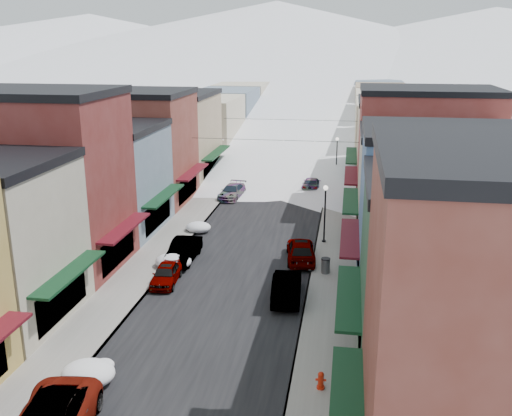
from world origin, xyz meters
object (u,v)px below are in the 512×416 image
(car_green_sedan, at_px, (287,286))
(trash_can, at_px, (326,265))
(car_dark_hatch, at_px, (183,250))
(fire_hydrant, at_px, (321,381))
(streetlamp_near, at_px, (325,207))
(car_silver_sedan, at_px, (166,274))

(car_green_sedan, distance_m, trash_can, 4.68)
(car_dark_hatch, xyz_separation_m, fire_hydrant, (10.78, -14.63, -0.26))
(car_green_sedan, distance_m, fire_hydrant, 9.90)
(car_dark_hatch, relative_size, car_green_sedan, 0.97)
(car_dark_hatch, distance_m, streetlamp_near, 11.54)
(car_dark_hatch, bearing_deg, fire_hydrant, -53.84)
(trash_can, bearing_deg, fire_hydrant, -88.24)
(streetlamp_near, bearing_deg, car_green_sedan, -99.75)
(car_silver_sedan, height_order, car_dark_hatch, car_dark_hatch)
(car_silver_sedan, xyz_separation_m, car_dark_hatch, (0.00, 4.10, 0.13))
(fire_hydrant, height_order, trash_can, trash_can)
(trash_can, bearing_deg, car_silver_sedan, -163.21)
(car_silver_sedan, xyz_separation_m, trash_can, (10.36, 3.13, 0.03))
(trash_can, distance_m, streetlamp_near, 6.80)
(car_green_sedan, bearing_deg, car_silver_sedan, -10.85)
(car_dark_hatch, relative_size, streetlamp_near, 1.05)
(car_dark_hatch, xyz_separation_m, trash_can, (10.36, -0.97, -0.10))
(trash_can, xyz_separation_m, streetlamp_near, (-0.41, 6.37, 2.36))
(fire_hydrant, xyz_separation_m, trash_can, (-0.42, 13.66, 0.16))
(car_silver_sedan, height_order, fire_hydrant, car_silver_sedan)
(car_silver_sedan, distance_m, car_green_sedan, 8.21)
(car_green_sedan, relative_size, trash_can, 4.66)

